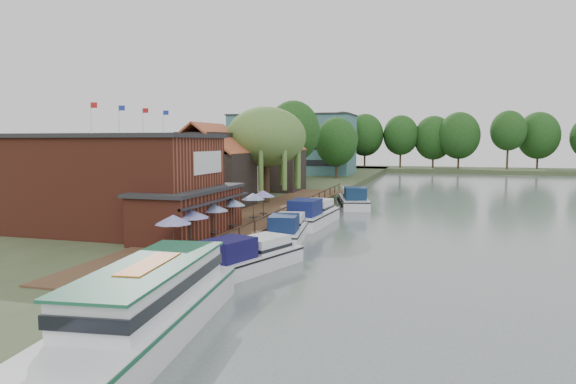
% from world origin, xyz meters
% --- Properties ---
extents(ground, '(260.00, 260.00, 0.00)m').
position_xyz_m(ground, '(0.00, 0.00, 0.00)').
color(ground, '#505D5C').
rests_on(ground, ground).
extents(land_bank, '(50.00, 140.00, 1.00)m').
position_xyz_m(land_bank, '(-30.00, 35.00, 0.50)').
color(land_bank, '#384728').
rests_on(land_bank, ground).
extents(quay_deck, '(6.00, 50.00, 0.10)m').
position_xyz_m(quay_deck, '(-8.00, 10.00, 1.05)').
color(quay_deck, '#47301E').
rests_on(quay_deck, land_bank).
extents(quay_rail, '(0.20, 49.00, 1.00)m').
position_xyz_m(quay_rail, '(-5.30, 10.50, 1.50)').
color(quay_rail, black).
rests_on(quay_rail, land_bank).
extents(pub, '(20.00, 11.00, 7.30)m').
position_xyz_m(pub, '(-14.00, -1.00, 4.65)').
color(pub, maroon).
rests_on(pub, land_bank).
extents(hotel_block, '(25.40, 12.40, 12.30)m').
position_xyz_m(hotel_block, '(-22.00, 70.00, 7.15)').
color(hotel_block, '#38666B').
rests_on(hotel_block, land_bank).
extents(cottage_a, '(8.60, 7.60, 8.50)m').
position_xyz_m(cottage_a, '(-15.00, 14.00, 5.25)').
color(cottage_a, black).
rests_on(cottage_a, land_bank).
extents(cottage_b, '(9.60, 8.60, 8.50)m').
position_xyz_m(cottage_b, '(-18.00, 24.00, 5.25)').
color(cottage_b, beige).
rests_on(cottage_b, land_bank).
extents(cottage_c, '(7.60, 7.60, 8.50)m').
position_xyz_m(cottage_c, '(-14.00, 33.00, 5.25)').
color(cottage_c, black).
rests_on(cottage_c, land_bank).
extents(willow, '(8.60, 8.60, 10.43)m').
position_xyz_m(willow, '(-10.50, 19.00, 6.21)').
color(willow, '#476B2D').
rests_on(willow, land_bank).
extents(umbrella_0, '(2.17, 2.17, 2.38)m').
position_xyz_m(umbrella_0, '(-7.28, -7.31, 2.29)').
color(umbrella_0, navy).
rests_on(umbrella_0, quay_deck).
extents(umbrella_1, '(2.45, 2.45, 2.38)m').
position_xyz_m(umbrella_1, '(-7.48, -4.82, 2.29)').
color(umbrella_1, navy).
rests_on(umbrella_1, quay_deck).
extents(umbrella_2, '(2.21, 2.21, 2.38)m').
position_xyz_m(umbrella_2, '(-7.44, -1.53, 2.29)').
color(umbrella_2, navy).
rests_on(umbrella_2, quay_deck).
extents(umbrella_3, '(1.94, 1.94, 2.38)m').
position_xyz_m(umbrella_3, '(-7.26, 1.63, 2.29)').
color(umbrella_3, navy).
rests_on(umbrella_3, quay_deck).
extents(umbrella_4, '(2.00, 2.00, 2.38)m').
position_xyz_m(umbrella_4, '(-7.18, 5.81, 2.29)').
color(umbrella_4, navy).
rests_on(umbrella_4, quay_deck).
extents(umbrella_5, '(2.10, 2.10, 2.38)m').
position_xyz_m(umbrella_5, '(-7.13, 8.19, 2.29)').
color(umbrella_5, '#1D1B97').
rests_on(umbrella_5, quay_deck).
extents(cruiser_0, '(5.82, 9.66, 2.20)m').
position_xyz_m(cruiser_0, '(-3.32, -5.43, 1.10)').
color(cruiser_0, silver).
rests_on(cruiser_0, ground).
extents(cruiser_1, '(4.26, 9.60, 2.22)m').
position_xyz_m(cruiser_1, '(-3.81, 4.31, 1.11)').
color(cruiser_1, white).
rests_on(cruiser_1, ground).
extents(cruiser_2, '(4.02, 10.65, 2.56)m').
position_xyz_m(cruiser_2, '(-3.74, 12.10, 1.28)').
color(cruiser_2, white).
rests_on(cruiser_2, ground).
extents(cruiser_3, '(5.83, 10.84, 2.52)m').
position_xyz_m(cruiser_3, '(-2.07, 26.00, 1.26)').
color(cruiser_3, silver).
rests_on(cruiser_3, ground).
extents(tour_boat, '(5.38, 13.82, 2.94)m').
position_xyz_m(tour_boat, '(-3.41, -16.76, 1.47)').
color(tour_boat, silver).
rests_on(tour_boat, ground).
extents(swan, '(0.44, 0.44, 0.44)m').
position_xyz_m(swan, '(-2.69, -10.75, 0.22)').
color(swan, white).
rests_on(swan, ground).
extents(bank_tree_0, '(7.86, 7.86, 12.74)m').
position_xyz_m(bank_tree_0, '(-13.40, 40.01, 7.37)').
color(bank_tree_0, '#143811').
rests_on(bank_tree_0, land_bank).
extents(bank_tree_1, '(7.29, 7.29, 12.21)m').
position_xyz_m(bank_tree_1, '(-16.03, 51.39, 7.11)').
color(bank_tree_1, '#143811').
rests_on(bank_tree_1, land_bank).
extents(bank_tree_2, '(7.72, 7.72, 11.10)m').
position_xyz_m(bank_tree_2, '(-10.56, 59.03, 6.55)').
color(bank_tree_2, '#143811').
rests_on(bank_tree_2, land_bank).
extents(bank_tree_3, '(6.38, 6.38, 11.08)m').
position_xyz_m(bank_tree_3, '(-12.67, 78.42, 6.54)').
color(bank_tree_3, '#143811').
rests_on(bank_tree_3, land_bank).
extents(bank_tree_4, '(6.46, 6.46, 12.95)m').
position_xyz_m(bank_tree_4, '(-16.36, 86.40, 7.48)').
color(bank_tree_4, '#143811').
rests_on(bank_tree_4, land_bank).
extents(bank_tree_5, '(8.09, 8.09, 14.21)m').
position_xyz_m(bank_tree_5, '(-16.07, 94.55, 8.10)').
color(bank_tree_5, '#143811').
rests_on(bank_tree_5, land_bank).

